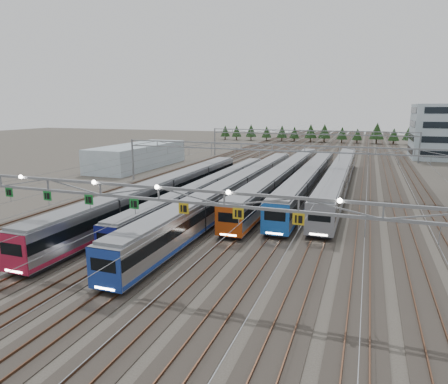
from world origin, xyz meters
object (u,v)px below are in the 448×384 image
(train_a, at_px, (164,192))
(gantry_far, at_px, (309,136))
(west_shed, at_px, (139,156))
(train_d, at_px, (285,176))
(train_f, at_px, (339,176))
(train_b, at_px, (210,189))
(gantry_mid, at_px, (272,153))
(gantry_near, at_px, (157,197))
(train_c, at_px, (238,189))
(train_e, at_px, (309,180))

(train_a, relative_size, gantry_far, 0.93)
(west_shed, bearing_deg, train_d, -20.61)
(train_f, bearing_deg, train_b, -138.83)
(gantry_mid, bearing_deg, train_d, 18.83)
(train_b, relative_size, gantry_mid, 0.93)
(train_f, distance_m, gantry_near, 45.40)
(train_d, bearing_deg, train_c, -109.10)
(west_shed, bearing_deg, train_b, -42.98)
(train_d, height_order, west_shed, west_shed)
(train_a, distance_m, train_f, 31.45)
(west_shed, bearing_deg, gantry_mid, -22.82)
(gantry_near, bearing_deg, train_c, 94.52)
(train_f, distance_m, west_shed, 48.72)
(train_c, distance_m, train_e, 14.17)
(gantry_far, bearing_deg, train_f, -74.80)
(train_f, bearing_deg, gantry_mid, -162.26)
(train_e, relative_size, west_shed, 1.74)
(train_d, relative_size, gantry_near, 1.07)
(train_a, distance_m, gantry_mid, 21.93)
(train_b, bearing_deg, train_e, 38.82)
(train_f, relative_size, gantry_near, 1.06)
(train_b, height_order, train_d, train_d)
(train_d, distance_m, gantry_far, 44.48)
(train_a, relative_size, train_e, 1.00)
(train_c, height_order, train_d, train_d)
(gantry_mid, xyz_separation_m, gantry_far, (0.00, 45.00, 0.00))
(train_a, distance_m, train_d, 23.42)
(train_d, xyz_separation_m, train_e, (4.50, -2.05, 0.03))
(train_b, xyz_separation_m, train_c, (4.50, -0.09, 0.31))
(train_c, xyz_separation_m, train_d, (4.50, 12.99, 0.06))
(train_a, relative_size, train_d, 0.87)
(train_e, distance_m, west_shed, 45.87)
(gantry_near, height_order, gantry_far, gantry_near)
(train_a, xyz_separation_m, west_shed, (-24.82, 33.55, 0.42))
(train_b, bearing_deg, gantry_mid, 60.92)
(train_c, distance_m, gantry_far, 57.42)
(gantry_mid, relative_size, west_shed, 1.88)
(train_b, distance_m, gantry_near, 29.24)
(train_a, xyz_separation_m, gantry_mid, (11.25, 18.37, 4.11))
(train_e, bearing_deg, train_f, 47.31)
(gantry_mid, height_order, west_shed, gantry_mid)
(train_b, xyz_separation_m, train_f, (18.00, 15.74, 0.44))
(train_e, height_order, west_shed, west_shed)
(train_c, relative_size, gantry_near, 1.15)
(train_d, distance_m, train_f, 9.44)
(train_f, xyz_separation_m, gantry_near, (-11.30, -43.72, 4.75))
(train_b, bearing_deg, train_d, 55.11)
(train_d, bearing_deg, gantry_near, -93.22)
(gantry_near, relative_size, west_shed, 1.88)
(gantry_near, bearing_deg, train_d, 86.78)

